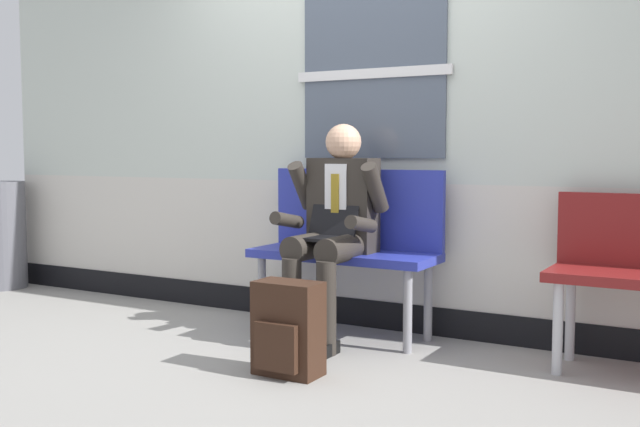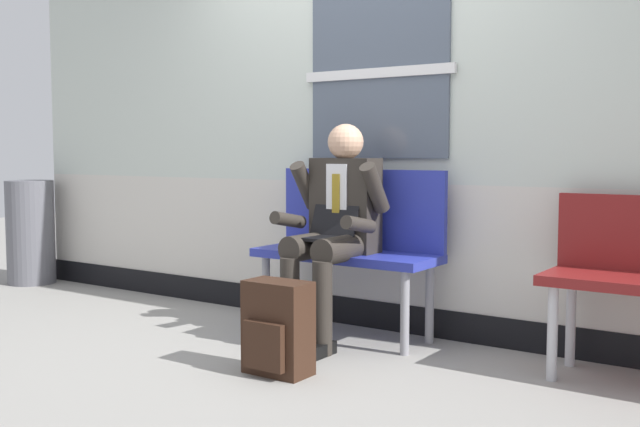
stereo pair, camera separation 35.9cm
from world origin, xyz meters
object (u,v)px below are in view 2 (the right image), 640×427
at_px(bench_with_person, 352,239).
at_px(person_seated, 333,225).
at_px(trash_bin, 31,232).
at_px(backpack, 277,329).

height_order(bench_with_person, person_seated, person_seated).
distance_m(person_seated, trash_bin, 3.17).
xyz_separation_m(bench_with_person, person_seated, (-0.00, -0.21, 0.10)).
bearing_deg(backpack, person_seated, 100.42).
distance_m(bench_with_person, trash_bin, 3.16).
xyz_separation_m(person_seated, trash_bin, (-3.16, 0.18, -0.25)).
bearing_deg(trash_bin, person_seated, -3.22).
height_order(bench_with_person, backpack, bench_with_person).
distance_m(bench_with_person, person_seated, 0.23).
relative_size(bench_with_person, trash_bin, 1.30).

